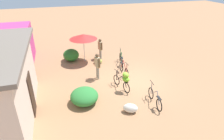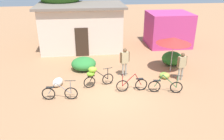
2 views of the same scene
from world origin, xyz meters
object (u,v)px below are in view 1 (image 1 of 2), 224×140
at_px(produce_sack, 130,108).
at_px(banana_pile_on_ground, 98,61).
at_px(bicycle_leftmost, 155,98).
at_px(bicycle_by_shop, 121,59).
at_px(shop_pink, 11,45).
at_px(person_vendor, 100,47).
at_px(person_bystander, 97,64).
at_px(market_umbrella, 83,37).
at_px(bicycle_near_pile, 124,79).
at_px(bicycle_center_loaded, 124,69).

bearing_deg(produce_sack, banana_pile_on_ground, 2.55).
relative_size(bicycle_leftmost, bicycle_by_shop, 1.01).
bearing_deg(bicycle_leftmost, banana_pile_on_ground, 16.42).
bearing_deg(bicycle_leftmost, shop_pink, 44.23).
distance_m(bicycle_by_shop, person_vendor, 1.87).
height_order(shop_pink, person_bystander, shop_pink).
relative_size(market_umbrella, bicycle_leftmost, 1.25).
height_order(shop_pink, market_umbrella, shop_pink).
bearing_deg(banana_pile_on_ground, person_bystander, 166.89).
xyz_separation_m(banana_pile_on_ground, person_bystander, (-2.20, 0.51, 0.86)).
height_order(bicycle_by_shop, person_bystander, person_bystander).
xyz_separation_m(bicycle_near_pile, produce_sack, (-1.90, 0.34, -0.49)).
distance_m(bicycle_leftmost, bicycle_near_pile, 2.00).
bearing_deg(bicycle_leftmost, bicycle_by_shop, 0.74).
bearing_deg(shop_pink, bicycle_near_pile, -133.20).
bearing_deg(person_vendor, person_bystander, 163.67).
bearing_deg(shop_pink, person_vendor, -102.82).
bearing_deg(banana_pile_on_ground, produce_sack, -177.45).
xyz_separation_m(bicycle_near_pile, bicycle_center_loaded, (1.82, -0.64, -0.36)).
bearing_deg(banana_pile_on_ground, shop_pink, 69.86).
relative_size(bicycle_center_loaded, bicycle_by_shop, 0.96).
distance_m(bicycle_by_shop, produce_sack, 5.49).
distance_m(market_umbrella, bicycle_leftmost, 6.93).
xyz_separation_m(bicycle_leftmost, bicycle_center_loaded, (3.48, 0.42, 0.00)).
relative_size(shop_pink, bicycle_center_loaded, 2.02).
bearing_deg(bicycle_by_shop, bicycle_leftmost, -179.26).
bearing_deg(person_bystander, person_vendor, -16.33).
xyz_separation_m(bicycle_near_pile, person_bystander, (1.75, 1.11, 0.31)).
relative_size(produce_sack, person_bystander, 0.42).
relative_size(market_umbrella, banana_pile_on_ground, 2.83).
bearing_deg(produce_sack, bicycle_near_pile, -10.13).
bearing_deg(person_bystander, shop_pink, 51.02).
bearing_deg(person_vendor, bicycle_leftmost, -168.41).
xyz_separation_m(shop_pink, bicycle_near_pile, (-6.12, -6.52, -0.57)).
bearing_deg(person_bystander, bicycle_near_pile, -147.49).
bearing_deg(bicycle_center_loaded, market_umbrella, 37.27).
xyz_separation_m(market_umbrella, banana_pile_on_ground, (-0.65, -0.88, -1.74)).
height_order(banana_pile_on_ground, produce_sack, produce_sack).
distance_m(market_umbrella, produce_sack, 6.81).
bearing_deg(banana_pile_on_ground, market_umbrella, 53.35).
height_order(shop_pink, banana_pile_on_ground, shop_pink).
bearing_deg(produce_sack, person_vendor, -0.78).
xyz_separation_m(shop_pink, banana_pile_on_ground, (-2.17, -5.92, -1.12)).
relative_size(shop_pink, person_vendor, 2.01).
bearing_deg(market_umbrella, produce_sack, -170.06).
distance_m(bicycle_leftmost, banana_pile_on_ground, 5.85).
relative_size(market_umbrella, bicycle_near_pile, 1.31).
relative_size(shop_pink, bicycle_near_pile, 2.02).
xyz_separation_m(shop_pink, market_umbrella, (-1.52, -5.04, 0.62)).
height_order(shop_pink, person_vendor, shop_pink).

